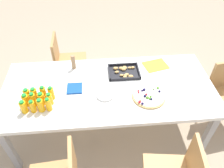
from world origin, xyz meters
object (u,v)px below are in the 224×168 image
object	(u,v)px
party_table	(108,91)
juice_bottle_10	(43,93)
cardboard_tube	(73,62)
paper_folder	(156,65)
juice_bottle_2	(41,105)
juice_bottle_6	(41,99)
juice_bottle_1	(33,107)
juice_bottle_3	(48,104)
juice_bottle_0	(24,107)
juice_bottle_11	(51,93)
fruit_pizza	(149,96)
juice_bottle_5	(33,100)
juice_bottle_8	(27,95)
snack_tray	(124,72)
chair_far_left	(66,59)
plate_stack	(105,95)
juice_bottle_4	(26,100)
juice_bottle_9	(34,94)
napkin_stack	(75,88)
juice_bottle_7	(50,99)

from	to	relation	value
party_table	juice_bottle_10	distance (m)	0.64
cardboard_tube	paper_folder	size ratio (longest dim) A/B	0.64
juice_bottle_2	juice_bottle_6	world-z (taller)	juice_bottle_2
juice_bottle_1	juice_bottle_3	distance (m)	0.14
juice_bottle_0	juice_bottle_10	xyz separation A→B (m)	(0.15, 0.16, 0.01)
juice_bottle_11	fruit_pizza	bearing A→B (deg)	-3.97
juice_bottle_5	juice_bottle_8	world-z (taller)	juice_bottle_5
juice_bottle_10	snack_tray	bearing A→B (deg)	20.63
chair_far_left	plate_stack	xyz separation A→B (m)	(0.48, -0.93, 0.23)
juice_bottle_3	juice_bottle_5	world-z (taller)	juice_bottle_5
juice_bottle_4	juice_bottle_3	bearing A→B (deg)	-18.78
juice_bottle_6	party_table	bearing A→B (deg)	15.40
juice_bottle_1	juice_bottle_5	bearing A→B (deg)	93.84
juice_bottle_8	snack_tray	distance (m)	1.01
juice_bottle_4	juice_bottle_8	size ratio (longest dim) A/B	1.03
juice_bottle_3	juice_bottle_10	size ratio (longest dim) A/B	0.97
party_table	snack_tray	distance (m)	0.29
juice_bottle_0	cardboard_tube	world-z (taller)	cardboard_tube
chair_far_left	juice_bottle_1	bearing A→B (deg)	-11.15
juice_bottle_2	cardboard_tube	world-z (taller)	cardboard_tube
juice_bottle_2	juice_bottle_0	bearing A→B (deg)	-178.62
party_table	juice_bottle_11	xyz separation A→B (m)	(-0.55, -0.11, 0.13)
juice_bottle_5	cardboard_tube	bearing A→B (deg)	56.56
juice_bottle_9	juice_bottle_11	xyz separation A→B (m)	(0.16, 0.00, 0.00)
juice_bottle_11	fruit_pizza	distance (m)	0.93
juice_bottle_5	juice_bottle_8	distance (m)	0.10
juice_bottle_11	snack_tray	xyz separation A→B (m)	(0.73, 0.31, -0.05)
napkin_stack	juice_bottle_4	bearing A→B (deg)	-157.84
juice_bottle_1	juice_bottle_0	bearing A→B (deg)	-179.57
juice_bottle_0	juice_bottle_1	world-z (taller)	juice_bottle_0
juice_bottle_4	plate_stack	xyz separation A→B (m)	(0.73, 0.06, -0.05)
juice_bottle_8	napkin_stack	size ratio (longest dim) A/B	0.88
juice_bottle_3	plate_stack	size ratio (longest dim) A/B	0.80
juice_bottle_4	paper_folder	xyz separation A→B (m)	(1.33, 0.48, -0.06)
juice_bottle_6	plate_stack	distance (m)	0.60
fruit_pizza	juice_bottle_5	bearing A→B (deg)	-179.54
juice_bottle_1	paper_folder	size ratio (longest dim) A/B	0.51
juice_bottle_8	juice_bottle_2	bearing A→B (deg)	-45.33
juice_bottle_0	plate_stack	bearing A→B (deg)	10.94
fruit_pizza	cardboard_tube	distance (m)	0.90
juice_bottle_8	plate_stack	distance (m)	0.74
juice_bottle_1	juice_bottle_2	world-z (taller)	juice_bottle_2
juice_bottle_1	napkin_stack	xyz separation A→B (m)	(0.36, 0.26, -0.05)
juice_bottle_1	juice_bottle_7	size ratio (longest dim) A/B	1.01
party_table	juice_bottle_9	xyz separation A→B (m)	(-0.71, -0.11, 0.13)
juice_bottle_6	juice_bottle_7	world-z (taller)	juice_bottle_6
juice_bottle_2	fruit_pizza	xyz separation A→B (m)	(1.00, 0.08, -0.05)
juice_bottle_3	juice_bottle_4	size ratio (longest dim) A/B	1.05
napkin_stack	cardboard_tube	world-z (taller)	cardboard_tube
juice_bottle_9	juice_bottle_10	size ratio (longest dim) A/B	0.96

